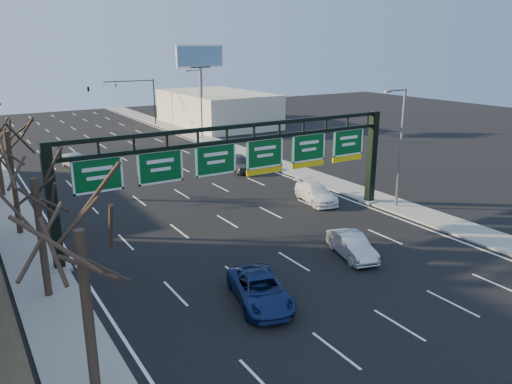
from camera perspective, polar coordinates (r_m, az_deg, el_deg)
ground at (r=27.71m, az=6.77°, el=-9.34°), size 160.00×160.00×0.00m
sidewalk_left at (r=41.24m, az=-26.19°, el=-2.11°), size 3.00×120.00×0.12m
sidewalk_right at (r=50.08m, az=4.10°, el=2.64°), size 3.00×120.00×0.12m
lane_markings at (r=44.07m, az=-9.54°, el=0.44°), size 21.60×120.00×0.01m
sign_gantry at (r=32.51m, az=-1.50°, el=3.35°), size 24.60×1.20×7.20m
building_right_distant at (r=78.61m, az=-4.51°, el=9.49°), size 12.00×20.00×5.00m
tree_near at (r=16.28m, az=-19.94°, el=-0.70°), size 3.60×3.60×8.86m
tree_gantry at (r=25.02m, az=-24.34°, el=3.71°), size 3.60×3.60×8.48m
tree_mid at (r=34.73m, az=-26.88°, el=7.85°), size 3.60×3.60×9.24m
streetlight_near at (r=38.58m, az=16.12°, el=5.49°), size 2.15×0.22×9.00m
streetlight_far at (r=66.09m, az=-6.39°, el=10.37°), size 2.15×0.22×9.00m
billboard_right at (r=71.38m, az=-6.39°, el=14.03°), size 7.00×0.50×12.00m
traffic_signal_mast at (r=77.66m, az=-15.91°, el=11.07°), size 10.16×0.54×7.00m
car_blue_suv at (r=24.44m, az=0.49°, el=-11.10°), size 3.54×5.45×1.40m
car_silver_sedan at (r=29.97m, az=10.91°, el=-6.03°), size 2.48×4.41×1.38m
car_white_wagon at (r=39.85m, az=6.85°, el=-0.11°), size 2.94×5.21×1.43m
car_grey_far at (r=49.37m, az=-1.88°, el=3.35°), size 2.62×4.92×1.59m
car_silver_distant at (r=54.14m, az=-20.06°, el=3.39°), size 2.19×4.26×1.34m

